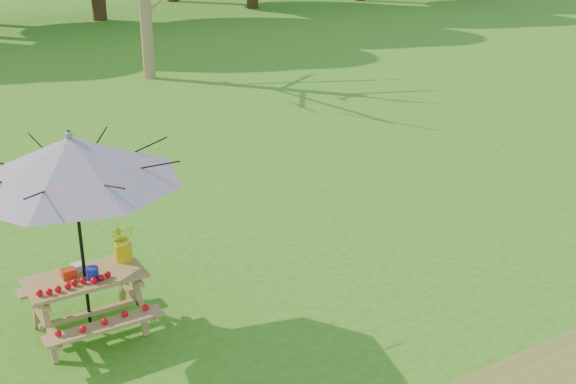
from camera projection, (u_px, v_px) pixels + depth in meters
ground at (291, 297)px, 8.45m from camera, size 120.00×120.00×0.00m
picnic_table at (88, 305)px, 7.64m from camera, size 1.20×1.32×0.67m
patio_umbrella at (71, 160)px, 7.05m from camera, size 2.48×2.48×2.25m
produce_bins at (81, 272)px, 7.50m from camera, size 0.34×0.41×0.13m
tomatoes_row at (75, 284)px, 7.29m from camera, size 0.77×0.13×0.07m
flower_bucket at (122, 242)px, 7.79m from camera, size 0.28×0.24×0.42m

